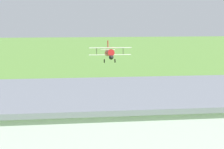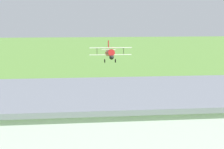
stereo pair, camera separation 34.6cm
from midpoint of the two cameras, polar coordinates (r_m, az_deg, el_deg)
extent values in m
plane|color=#568438|center=(60.50, -2.07, -1.59)|extent=(400.00, 400.00, 0.00)
cube|color=silver|center=(24.67, 3.79, -10.67)|extent=(36.79, 11.96, 6.23)
cube|color=slate|center=(23.74, 3.87, -3.20)|extent=(37.41, 12.58, 0.35)
cube|color=#384251|center=(29.87, 2.00, -8.16)|extent=(10.00, 0.52, 5.10)
cylinder|color=#B21E1E|center=(55.03, -0.23, 4.01)|extent=(1.42, 6.67, 1.84)
cone|color=black|center=(51.51, 0.15, 3.19)|extent=(0.83, 0.82, 0.86)
cube|color=silver|center=(54.30, -0.15, 3.67)|extent=(7.34, 1.88, 0.29)
cube|color=silver|center=(53.66, -0.10, 4.95)|extent=(7.34, 1.88, 0.29)
cube|color=#B21E1E|center=(57.74, -0.50, 5.64)|extent=(0.15, 1.24, 1.41)
cube|color=silver|center=(57.94, -0.50, 4.61)|extent=(2.64, 1.02, 0.18)
cylinder|color=black|center=(54.60, -1.17, 2.51)|extent=(0.17, 0.65, 0.64)
cylinder|color=black|center=(54.78, 0.81, 2.53)|extent=(0.17, 0.65, 0.64)
cylinder|color=#332D28|center=(53.81, -2.60, 4.28)|extent=(0.09, 0.23, 1.31)
cylinder|color=#332D28|center=(54.25, 2.33, 4.32)|extent=(0.09, 0.23, 1.31)
cylinder|color=beige|center=(42.93, 19.47, -6.18)|extent=(0.44, 0.44, 0.84)
cylinder|color=#33723F|center=(42.75, 19.52, -5.26)|extent=(0.52, 0.52, 0.59)
sphere|color=brown|center=(42.65, 19.55, -4.72)|extent=(0.23, 0.23, 0.23)
camera|label=1|loc=(0.17, -89.78, 0.04)|focal=49.59mm
camera|label=2|loc=(0.17, 90.22, -0.04)|focal=49.59mm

